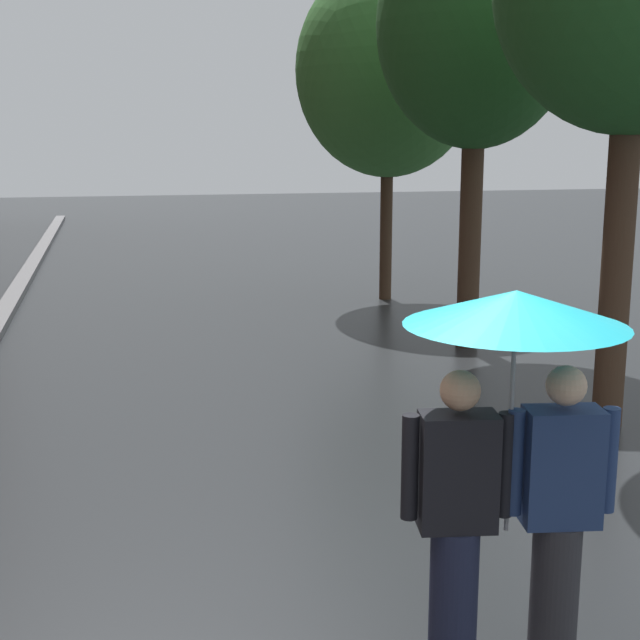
# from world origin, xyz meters

# --- Properties ---
(kerb_strip) EXTENTS (0.30, 36.00, 0.12)m
(kerb_strip) POSITION_xyz_m (-3.20, 10.00, 0.06)
(kerb_strip) COLOR slate
(kerb_strip) RESTS_ON ground
(street_tree_1) EXTENTS (2.61, 2.61, 5.86)m
(street_tree_1) POSITION_xyz_m (3.26, 6.82, 4.23)
(street_tree_1) COLOR #473323
(street_tree_1) RESTS_ON ground
(street_tree_2) EXTENTS (3.16, 3.16, 5.75)m
(street_tree_2) POSITION_xyz_m (3.24, 10.57, 3.94)
(street_tree_2) COLOR #473323
(street_tree_2) RESTS_ON ground
(couple_under_umbrella) EXTENTS (1.14, 1.14, 2.09)m
(couple_under_umbrella) POSITION_xyz_m (0.53, -0.34, 1.40)
(couple_under_umbrella) COLOR #1E233D
(couple_under_umbrella) RESTS_ON ground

